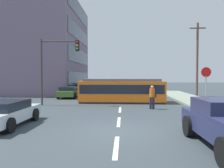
# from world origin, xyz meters

# --- Properties ---
(ground_plane) EXTENTS (120.00, 120.00, 0.00)m
(ground_plane) POSITION_xyz_m (0.00, 10.00, 0.00)
(ground_plane) COLOR #353F44
(sidewalk_curb_right) EXTENTS (3.20, 36.00, 0.14)m
(sidewalk_curb_right) POSITION_xyz_m (6.80, 6.00, 0.07)
(sidewalk_curb_right) COLOR gray
(sidewalk_curb_right) RESTS_ON ground
(lane_stripe_0) EXTENTS (0.16, 2.40, 0.01)m
(lane_stripe_0) POSITION_xyz_m (0.00, -2.00, 0.01)
(lane_stripe_0) COLOR silver
(lane_stripe_0) RESTS_ON ground
(lane_stripe_1) EXTENTS (0.16, 2.40, 0.01)m
(lane_stripe_1) POSITION_xyz_m (0.00, 2.00, 0.01)
(lane_stripe_1) COLOR silver
(lane_stripe_1) RESTS_ON ground
(lane_stripe_2) EXTENTS (0.16, 2.40, 0.01)m
(lane_stripe_2) POSITION_xyz_m (0.00, 6.00, 0.01)
(lane_stripe_2) COLOR silver
(lane_stripe_2) RESTS_ON ground
(lane_stripe_3) EXTENTS (0.16, 2.40, 0.01)m
(lane_stripe_3) POSITION_xyz_m (0.00, 16.32, 0.01)
(lane_stripe_3) COLOR silver
(lane_stripe_3) RESTS_ON ground
(lane_stripe_4) EXTENTS (0.16, 2.40, 0.01)m
(lane_stripe_4) POSITION_xyz_m (0.00, 22.32, 0.01)
(lane_stripe_4) COLOR silver
(lane_stripe_4) RESTS_ON ground
(corner_building) EXTENTS (15.55, 15.22, 12.80)m
(corner_building) POSITION_xyz_m (-13.86, 22.24, 6.40)
(corner_building) COLOR slate
(corner_building) RESTS_ON ground
(streetcar_tram) EXTENTS (7.39, 2.56, 2.09)m
(streetcar_tram) POSITION_xyz_m (0.08, 10.32, 1.08)
(streetcar_tram) COLOR orange
(streetcar_tram) RESTS_ON ground
(city_bus) EXTENTS (2.65, 5.35, 1.94)m
(city_bus) POSITION_xyz_m (-1.27, 18.58, 1.11)
(city_bus) COLOR #B7BDC5
(city_bus) RESTS_ON ground
(pedestrian_crossing) EXTENTS (0.49, 0.36, 1.67)m
(pedestrian_crossing) POSITION_xyz_m (2.26, 6.46, 0.94)
(pedestrian_crossing) COLOR #21203F
(pedestrian_crossing) RESTS_ON ground
(parked_sedan_near) EXTENTS (1.93, 4.26, 1.19)m
(parked_sedan_near) POSITION_xyz_m (-5.27, 0.79, 0.62)
(parked_sedan_near) COLOR silver
(parked_sedan_near) RESTS_ON ground
(parked_sedan_mid) EXTENTS (1.95, 4.17, 1.19)m
(parked_sedan_mid) POSITION_xyz_m (-5.61, 14.28, 0.62)
(parked_sedan_mid) COLOR #40672A
(parked_sedan_mid) RESTS_ON ground
(parked_sedan_far) EXTENTS (2.13, 4.18, 1.19)m
(parked_sedan_far) POSITION_xyz_m (-4.91, 19.81, 0.62)
(parked_sedan_far) COLOR #2A6146
(parked_sedan_far) RESTS_ON ground
(parked_sedan_furthest) EXTENTS (2.09, 4.44, 1.19)m
(parked_sedan_furthest) POSITION_xyz_m (-5.05, 25.77, 0.62)
(parked_sedan_furthest) COLOR black
(parked_sedan_furthest) RESTS_ON ground
(stop_sign) EXTENTS (0.76, 0.07, 2.88)m
(stop_sign) POSITION_xyz_m (6.58, 8.15, 2.19)
(stop_sign) COLOR gray
(stop_sign) RESTS_ON sidewalk_curb_right
(traffic_light_mast) EXTENTS (3.11, 0.33, 5.28)m
(traffic_light_mast) POSITION_xyz_m (-5.09, 8.09, 3.70)
(traffic_light_mast) COLOR #333333
(traffic_light_mast) RESTS_ON ground
(utility_pole_mid) EXTENTS (1.80, 0.24, 8.37)m
(utility_pole_mid) POSITION_xyz_m (8.64, 16.57, 4.37)
(utility_pole_mid) COLOR brown
(utility_pole_mid) RESTS_ON ground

